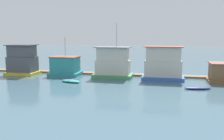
# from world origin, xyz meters

# --- Properties ---
(ground_plane) EXTENTS (200.00, 200.00, 0.00)m
(ground_plane) POSITION_xyz_m (0.00, 0.00, 0.00)
(ground_plane) COLOR #426070
(dock_walkway) EXTENTS (51.00, 1.74, 0.30)m
(dock_walkway) POSITION_xyz_m (0.00, 2.55, 0.15)
(dock_walkway) COLOR #846B4C
(dock_walkway) RESTS_ON ground_plane
(houseboat_yellow) EXTENTS (5.45, 3.87, 5.35)m
(houseboat_yellow) POSITION_xyz_m (-16.69, -0.36, 2.48)
(houseboat_yellow) COLOR gold
(houseboat_yellow) RESTS_ON ground_plane
(houseboat_teal) EXTENTS (5.27, 3.93, 6.70)m
(houseboat_teal) POSITION_xyz_m (-8.67, 0.12, 1.60)
(houseboat_teal) COLOR teal
(houseboat_teal) RESTS_ON ground_plane
(houseboat_green) EXTENTS (6.55, 3.77, 9.07)m
(houseboat_green) POSITION_xyz_m (-0.07, 0.02, 2.30)
(houseboat_green) COLOR #4C9360
(houseboat_green) RESTS_ON ground_plane
(houseboat_blue) EXTENTS (6.60, 3.26, 5.36)m
(houseboat_blue) POSITION_xyz_m (8.20, -0.35, 2.42)
(houseboat_blue) COLOR #3866B7
(houseboat_blue) RESTS_ON ground_plane
(dinghy_teal) EXTENTS (3.43, 2.13, 0.39)m
(dinghy_teal) POSITION_xyz_m (-5.45, -5.53, 0.20)
(dinghy_teal) COLOR teal
(dinghy_teal) RESTS_ON ground_plane
(dinghy_navy) EXTENTS (3.72, 1.82, 0.37)m
(dinghy_navy) POSITION_xyz_m (12.86, -6.40, 0.19)
(dinghy_navy) COLOR navy
(dinghy_navy) RESTS_ON ground_plane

